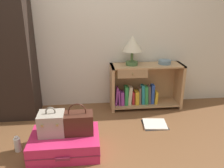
{
  "coord_description": "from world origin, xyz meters",
  "views": [
    {
      "loc": [
        -0.07,
        -1.81,
        1.51
      ],
      "look_at": [
        0.21,
        0.81,
        0.55
      ],
      "focal_mm": 36.26,
      "sensor_mm": 36.0,
      "label": 1
    }
  ],
  "objects_px": {
    "bookshelf": "(143,87)",
    "open_book_on_floor": "(155,124)",
    "train_case": "(52,123)",
    "handbag": "(78,123)",
    "bottle": "(17,144)",
    "suitcase_large": "(65,143)",
    "table_lamp": "(132,45)",
    "bowl": "(165,62)"
  },
  "relations": [
    {
      "from": "bowl",
      "to": "bottle",
      "type": "xyz_separation_m",
      "value": [
        -1.88,
        -0.95,
        -0.61
      ]
    },
    {
      "from": "table_lamp",
      "to": "bowl",
      "type": "xyz_separation_m",
      "value": [
        0.48,
        0.0,
        -0.25
      ]
    },
    {
      "from": "open_book_on_floor",
      "to": "bookshelf",
      "type": "bearing_deg",
      "value": 93.9
    },
    {
      "from": "bottle",
      "to": "table_lamp",
      "type": "bearing_deg",
      "value": 34.0
    },
    {
      "from": "table_lamp",
      "to": "train_case",
      "type": "distance_m",
      "value": 1.53
    },
    {
      "from": "bookshelf",
      "to": "handbag",
      "type": "distance_m",
      "value": 1.35
    },
    {
      "from": "bookshelf",
      "to": "bottle",
      "type": "xyz_separation_m",
      "value": [
        -1.58,
        -0.94,
        -0.23
      ]
    },
    {
      "from": "suitcase_large",
      "to": "train_case",
      "type": "relative_size",
      "value": 2.33
    },
    {
      "from": "bottle",
      "to": "open_book_on_floor",
      "type": "height_order",
      "value": "bottle"
    },
    {
      "from": "suitcase_large",
      "to": "bottle",
      "type": "xyz_separation_m",
      "value": [
        -0.51,
        0.07,
        -0.02
      ]
    },
    {
      "from": "bowl",
      "to": "suitcase_large",
      "type": "height_order",
      "value": "bowl"
    },
    {
      "from": "suitcase_large",
      "to": "handbag",
      "type": "relative_size",
      "value": 2.13
    },
    {
      "from": "bowl",
      "to": "suitcase_large",
      "type": "relative_size",
      "value": 0.25
    },
    {
      "from": "open_book_on_floor",
      "to": "handbag",
      "type": "bearing_deg",
      "value": -156.72
    },
    {
      "from": "train_case",
      "to": "handbag",
      "type": "relative_size",
      "value": 0.91
    },
    {
      "from": "bookshelf",
      "to": "bottle",
      "type": "height_order",
      "value": "bookshelf"
    },
    {
      "from": "table_lamp",
      "to": "train_case",
      "type": "height_order",
      "value": "table_lamp"
    },
    {
      "from": "bowl",
      "to": "bottle",
      "type": "bearing_deg",
      "value": -153.29
    },
    {
      "from": "bookshelf",
      "to": "bowl",
      "type": "bearing_deg",
      "value": 0.64
    },
    {
      "from": "bookshelf",
      "to": "bowl",
      "type": "xyz_separation_m",
      "value": [
        0.3,
        0.0,
        0.38
      ]
    },
    {
      "from": "train_case",
      "to": "bowl",
      "type": "bearing_deg",
      "value": 33.11
    },
    {
      "from": "train_case",
      "to": "open_book_on_floor",
      "type": "relative_size",
      "value": 0.96
    },
    {
      "from": "bookshelf",
      "to": "open_book_on_floor",
      "type": "relative_size",
      "value": 3.27
    },
    {
      "from": "suitcase_large",
      "to": "table_lamp",
      "type": "bearing_deg",
      "value": 48.74
    },
    {
      "from": "suitcase_large",
      "to": "bottle",
      "type": "height_order",
      "value": "suitcase_large"
    },
    {
      "from": "table_lamp",
      "to": "train_case",
      "type": "relative_size",
      "value": 1.34
    },
    {
      "from": "suitcase_large",
      "to": "bowl",
      "type": "bearing_deg",
      "value": 36.51
    },
    {
      "from": "train_case",
      "to": "bottle",
      "type": "bearing_deg",
      "value": 175.59
    },
    {
      "from": "train_case",
      "to": "open_book_on_floor",
      "type": "height_order",
      "value": "train_case"
    },
    {
      "from": "table_lamp",
      "to": "bottle",
      "type": "height_order",
      "value": "table_lamp"
    },
    {
      "from": "bowl",
      "to": "handbag",
      "type": "bearing_deg",
      "value": -141.36
    },
    {
      "from": "bookshelf",
      "to": "bottle",
      "type": "distance_m",
      "value": 1.85
    },
    {
      "from": "table_lamp",
      "to": "handbag",
      "type": "bearing_deg",
      "value": -127.27
    },
    {
      "from": "table_lamp",
      "to": "bookshelf",
      "type": "bearing_deg",
      "value": 0.28
    },
    {
      "from": "suitcase_large",
      "to": "open_book_on_floor",
      "type": "bearing_deg",
      "value": 22.0
    },
    {
      "from": "handbag",
      "to": "open_book_on_floor",
      "type": "distance_m",
      "value": 1.1
    },
    {
      "from": "handbag",
      "to": "bottle",
      "type": "xyz_separation_m",
      "value": [
        -0.65,
        0.04,
        -0.24
      ]
    },
    {
      "from": "bookshelf",
      "to": "table_lamp",
      "type": "relative_size",
      "value": 2.55
    },
    {
      "from": "bookshelf",
      "to": "suitcase_large",
      "type": "xyz_separation_m",
      "value": [
        -1.07,
        -1.01,
        -0.21
      ]
    },
    {
      "from": "bookshelf",
      "to": "open_book_on_floor",
      "type": "distance_m",
      "value": 0.64
    },
    {
      "from": "handbag",
      "to": "open_book_on_floor",
      "type": "relative_size",
      "value": 1.05
    },
    {
      "from": "table_lamp",
      "to": "handbag",
      "type": "relative_size",
      "value": 1.22
    }
  ]
}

